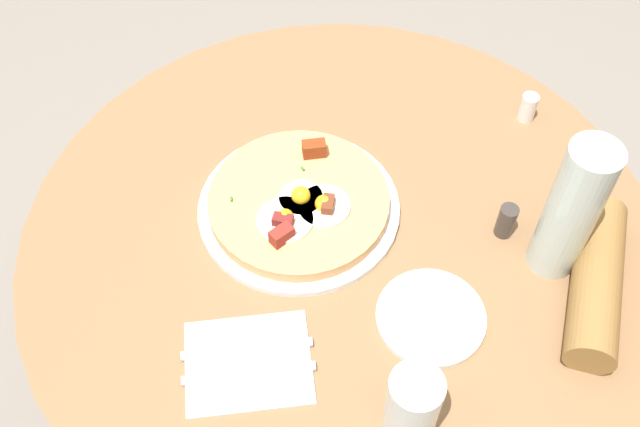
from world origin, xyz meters
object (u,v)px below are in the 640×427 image
(knife, at_px, (249,373))
(water_bottle, at_px, (572,211))
(breakfast_pizza, at_px, (299,202))
(fork, at_px, (247,349))
(water_glass, at_px, (412,405))
(pepper_shaker, at_px, (506,221))
(bread_plate, at_px, (431,317))
(dining_table, at_px, (339,290))
(salt_shaker, at_px, (528,107))
(pizza_plate, at_px, (299,208))

(knife, height_order, water_bottle, water_bottle)
(breakfast_pizza, xyz_separation_m, fork, (-0.25, 0.02, -0.02))
(water_glass, relative_size, pepper_shaker, 2.11)
(breakfast_pizza, bearing_deg, bread_plate, -123.26)
(dining_table, distance_m, pepper_shaker, 0.32)
(water_glass, bearing_deg, salt_shaker, -11.91)
(water_bottle, distance_m, pepper_shaker, 0.12)
(breakfast_pizza, bearing_deg, pizza_plate, 32.61)
(water_bottle, bearing_deg, pepper_shaker, 63.60)
(water_glass, bearing_deg, fork, 76.02)
(fork, bearing_deg, water_glass, 147.06)
(dining_table, distance_m, bread_plate, 0.26)
(bread_plate, relative_size, pepper_shaker, 2.68)
(dining_table, bearing_deg, pizza_plate, 70.30)
(dining_table, xyz_separation_m, fork, (-0.22, 0.09, 0.18))
(bread_plate, distance_m, salt_shaker, 0.44)
(breakfast_pizza, xyz_separation_m, pepper_shaker, (0.03, -0.31, 0.00))
(pepper_shaker, bearing_deg, fork, 129.67)
(breakfast_pizza, distance_m, knife, 0.28)
(bread_plate, xyz_separation_m, knife, (-0.14, 0.23, 0.00))
(breakfast_pizza, bearing_deg, fork, 176.03)
(bread_plate, height_order, salt_shaker, salt_shaker)
(bread_plate, distance_m, pepper_shaker, 0.20)
(knife, height_order, water_glass, water_glass)
(water_bottle, bearing_deg, breakfast_pizza, 88.60)
(knife, distance_m, water_bottle, 0.49)
(dining_table, relative_size, water_glass, 8.01)
(salt_shaker, xyz_separation_m, pepper_shaker, (-0.25, 0.02, 0.00))
(salt_shaker, bearing_deg, pepper_shaker, 174.95)
(dining_table, xyz_separation_m, water_glass, (-0.28, -0.14, 0.23))
(water_glass, bearing_deg, dining_table, 26.70)
(dining_table, bearing_deg, water_glass, -153.30)
(bread_plate, relative_size, knife, 0.86)
(water_glass, bearing_deg, knife, 83.95)
(fork, relative_size, water_bottle, 0.74)
(water_glass, distance_m, pepper_shaker, 0.35)
(fork, bearing_deg, salt_shaker, -142.84)
(dining_table, bearing_deg, salt_shaker, -41.23)
(pizza_plate, height_order, water_glass, water_glass)
(knife, bearing_deg, salt_shaker, -140.33)
(breakfast_pizza, bearing_deg, knife, 178.89)
(dining_table, xyz_separation_m, pepper_shaker, (0.05, -0.24, 0.20))
(dining_table, relative_size, pizza_plate, 3.13)
(breakfast_pizza, height_order, water_glass, water_glass)
(pizza_plate, xyz_separation_m, breakfast_pizza, (-0.00, -0.00, 0.02))
(pepper_shaker, bearing_deg, knife, 134.03)
(pizza_plate, bearing_deg, fork, 176.37)
(pizza_plate, distance_m, pepper_shaker, 0.32)
(pizza_plate, relative_size, bread_plate, 2.02)
(dining_table, relative_size, knife, 5.45)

